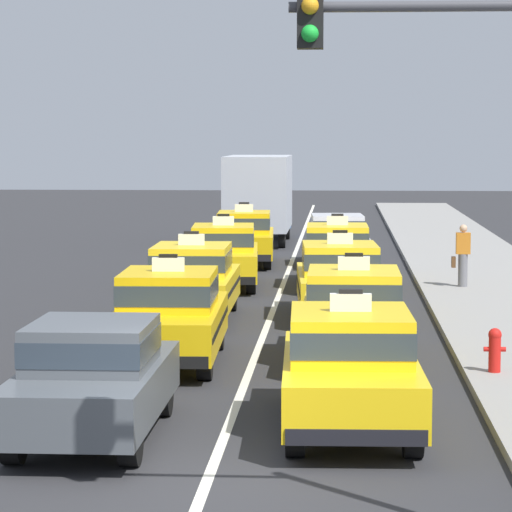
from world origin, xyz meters
TOP-DOWN VIEW (x-y plane):
  - ground_plane at (0.00, 0.00)m, footprint 160.00×160.00m
  - lane_stripe_left_right at (0.00, 20.00)m, footprint 0.14×80.00m
  - sedan_left_nearest at (-1.72, 2.01)m, footprint 1.77×4.30m
  - taxi_left_second at (-1.46, 7.68)m, footprint 1.94×4.61m
  - taxi_left_third at (-1.68, 13.10)m, footprint 1.87×4.58m
  - taxi_left_fourth at (-1.55, 19.28)m, footprint 2.09×4.66m
  - taxi_left_fifth at (-1.45, 25.31)m, footprint 2.02×4.64m
  - box_truck_left_sixth at (-1.49, 33.79)m, footprint 2.30×6.96m
  - taxi_right_nearest at (1.68, 2.73)m, footprint 1.94×4.61m
  - taxi_right_second at (1.78, 8.11)m, footprint 1.83×4.56m
  - taxi_right_third at (1.53, 13.61)m, footprint 2.03×4.64m
  - taxi_right_fourth at (1.46, 19.59)m, footprint 1.88×4.58m
  - sedan_right_fifth at (1.44, 25.31)m, footprint 2.00×4.39m
  - pedestrian_near_crosswalk at (4.68, 18.59)m, footprint 0.47×0.24m
  - fire_hydrant at (4.08, 6.45)m, footprint 0.36×0.22m
  - traffic_light_pole at (2.89, -2.69)m, footprint 2.87×0.33m

SIDE VIEW (x-z plane):
  - ground_plane at x=0.00m, z-range 0.00..0.00m
  - lane_stripe_left_right at x=0.00m, z-range 0.00..0.01m
  - fire_hydrant at x=4.08m, z-range 0.18..0.91m
  - sedan_left_nearest at x=-1.72m, z-range 0.06..1.64m
  - sedan_right_fifth at x=1.44m, z-range 0.06..1.64m
  - taxi_left_second at x=-1.46m, z-range -0.10..1.86m
  - taxi_left_third at x=-1.68m, z-range -0.10..1.86m
  - taxi_left_fourth at x=-1.55m, z-range -0.10..1.86m
  - taxi_left_fifth at x=-1.45m, z-range -0.10..1.86m
  - taxi_right_nearest at x=1.68m, z-range -0.10..1.86m
  - taxi_right_second at x=1.78m, z-range -0.10..1.86m
  - taxi_right_third at x=1.53m, z-range -0.10..1.86m
  - taxi_right_fourth at x=1.46m, z-range -0.10..1.86m
  - pedestrian_near_crosswalk at x=4.68m, z-range 0.15..1.75m
  - box_truck_left_sixth at x=-1.49m, z-range 0.14..3.41m
  - traffic_light_pole at x=2.89m, z-range 1.03..6.61m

